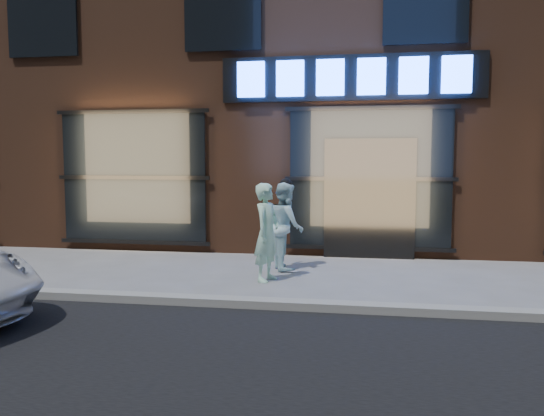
{
  "coord_description": "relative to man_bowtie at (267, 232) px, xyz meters",
  "views": [
    {
      "loc": [
        -0.22,
        -6.83,
        1.98
      ],
      "look_at": [
        -1.6,
        1.6,
        1.2
      ],
      "focal_mm": 35.0,
      "sensor_mm": 36.0,
      "label": 1
    }
  ],
  "objects": [
    {
      "name": "storefront_building",
      "position": [
        1.68,
        6.39,
        4.35
      ],
      "size": [
        30.2,
        8.28,
        10.3
      ],
      "color": "#54301E",
      "rests_on": "ground"
    },
    {
      "name": "ground",
      "position": [
        1.68,
        -1.6,
        -0.8
      ],
      "size": [
        90.0,
        90.0,
        0.0
      ],
      "primitive_type": "plane",
      "color": "slate",
      "rests_on": "ground"
    },
    {
      "name": "man_cap",
      "position": [
        0.17,
        0.99,
        -0.01
      ],
      "size": [
        0.83,
        0.93,
        1.58
      ],
      "primitive_type": "imported",
      "rotation": [
        0.0,
        0.0,
        1.93
      ],
      "color": "silver",
      "rests_on": "ground"
    },
    {
      "name": "curb",
      "position": [
        1.68,
        -1.6,
        -0.74
      ],
      "size": [
        60.0,
        0.25,
        0.12
      ],
      "primitive_type": "cube",
      "color": "gray",
      "rests_on": "ground"
    },
    {
      "name": "man_bowtie",
      "position": [
        0.0,
        0.0,
        0.0
      ],
      "size": [
        0.53,
        0.67,
        1.6
      ],
      "primitive_type": "imported",
      "rotation": [
        0.0,
        0.0,
        1.28
      ],
      "color": "#B7F1CE",
      "rests_on": "ground"
    }
  ]
}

